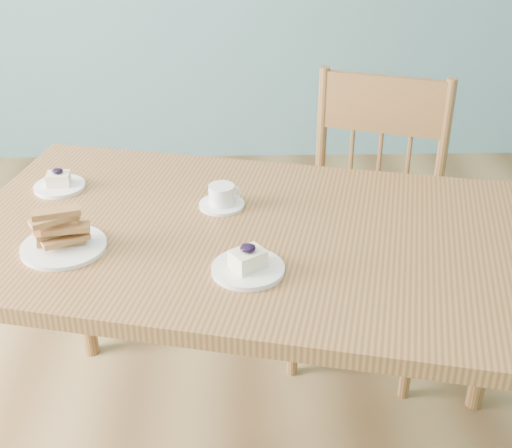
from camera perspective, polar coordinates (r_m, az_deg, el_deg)
name	(u,v)px	position (r m, az deg, el deg)	size (l,w,h in m)	color
room	(145,44)	(1.42, -8.90, 14.04)	(5.01, 5.01, 2.71)	#9D7A49
dining_table	(252,258)	(1.86, -0.29, -2.75)	(1.66, 1.17, 0.81)	olive
dining_chair	(368,225)	(2.47, 8.98, -0.10)	(0.57, 0.56, 1.01)	olive
cheesecake_plate_near	(248,265)	(1.65, -0.65, -3.28)	(0.17, 0.17, 0.07)	white
cheesecake_plate_far	(59,183)	(2.11, -15.47, 3.16)	(0.15, 0.15, 0.06)	white
coffee_cup	(222,197)	(1.93, -2.74, 2.14)	(0.12, 0.12, 0.06)	white
biscotti_plate	(62,236)	(1.79, -15.25, -0.91)	(0.21, 0.21, 0.11)	white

